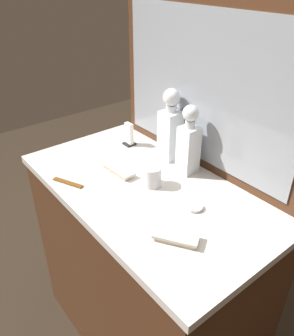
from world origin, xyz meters
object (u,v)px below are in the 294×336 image
crystal_decanter_right (170,131)px  silver_brush_far_right (118,170)px  tortoiseshell_comb (68,183)px  napkin_holder (129,136)px  crystal_tumbler_rear (152,177)px  silver_brush_far_left (176,237)px  porcelain_dish (194,207)px  crystal_decanter_front (188,146)px

crystal_decanter_right → silver_brush_far_right: 0.28m
tortoiseshell_comb → napkin_holder: size_ratio=1.22×
crystal_tumbler_rear → silver_brush_far_right: 0.17m
crystal_tumbler_rear → silver_brush_far_left: crystal_tumbler_rear is taller
crystal_tumbler_rear → porcelain_dish: size_ratio=1.29×
crystal_decanter_right → silver_brush_far_left: bearing=-39.4°
crystal_tumbler_rear → crystal_decanter_right: bearing=121.4°
silver_brush_far_left → crystal_decanter_front: bearing=131.2°
crystal_tumbler_rear → porcelain_dish: 0.21m
porcelain_dish → napkin_holder: size_ratio=0.57×
silver_brush_far_left → porcelain_dish: 0.18m
porcelain_dish → napkin_holder: (-0.55, 0.11, 0.04)m
crystal_decanter_front → crystal_decanter_right: bearing=171.1°
silver_brush_far_right → crystal_decanter_right: bearing=81.3°
crystal_decanter_right → silver_brush_far_left: crystal_decanter_right is taller
tortoiseshell_comb → napkin_holder: bearing=107.2°
crystal_decanter_front → napkin_holder: crystal_decanter_front is taller
crystal_decanter_right → silver_brush_far_right: bearing=-98.7°
porcelain_dish → tortoiseshell_comb: size_ratio=0.47×
crystal_decanter_front → silver_brush_far_right: bearing=-126.8°
crystal_decanter_front → napkin_holder: 0.36m
crystal_decanter_front → silver_brush_far_right: 0.31m
crystal_decanter_front → napkin_holder: (-0.35, -0.04, -0.07)m
crystal_decanter_front → crystal_tumbler_rear: (-0.01, -0.18, -0.08)m
silver_brush_far_left → crystal_tumbler_rear: bearing=154.5°
silver_brush_far_right → tortoiseshell_comb: silver_brush_far_right is taller
silver_brush_far_right → napkin_holder: (-0.18, 0.19, 0.03)m
crystal_decanter_right → silver_brush_far_right: crystal_decanter_right is taller
crystal_decanter_front → silver_brush_far_left: 0.44m
tortoiseshell_comb → crystal_decanter_right: bearing=78.4°
crystal_decanter_right → tortoiseshell_comb: 0.48m
silver_brush_far_right → napkin_holder: bearing=133.5°
crystal_tumbler_rear → silver_brush_far_left: size_ratio=0.53×
silver_brush_far_left → porcelain_dish: silver_brush_far_left is taller
crystal_tumbler_rear → napkin_holder: napkin_holder is taller
silver_brush_far_right → porcelain_dish: silver_brush_far_right is taller
crystal_decanter_front → silver_brush_far_left: bearing=-48.8°
crystal_decanter_right → silver_brush_far_left: 0.55m
crystal_decanter_front → crystal_tumbler_rear: crystal_decanter_front is taller
crystal_tumbler_rear → silver_brush_far_left: (0.29, -0.14, -0.02)m
napkin_holder → silver_brush_far_left: bearing=-23.5°
crystal_decanter_right → tortoiseshell_comb: (-0.09, -0.46, -0.13)m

